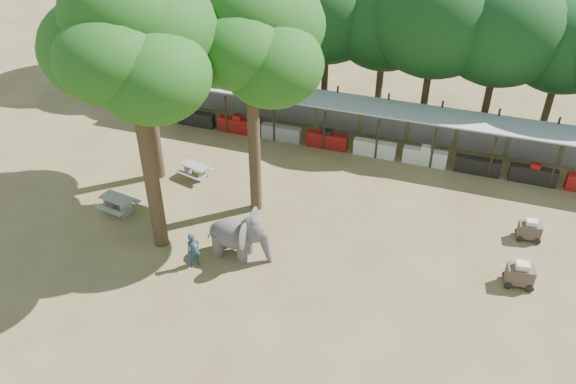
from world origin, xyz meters
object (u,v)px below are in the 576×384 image
(elephant, at_px, (239,235))
(handler, at_px, (194,250))
(yard_tree_center, at_px, (130,43))
(cart_front, at_px, (520,274))
(picnic_table_near, at_px, (118,202))
(picnic_table_far, at_px, (196,169))
(cart_back, at_px, (530,230))
(yard_tree_back, at_px, (249,36))
(yard_tree_left, at_px, (137,22))

(elephant, relative_size, handler, 1.75)
(yard_tree_center, xyz_separation_m, cart_front, (15.35, 2.32, -8.64))
(picnic_table_near, bearing_deg, cart_front, 13.24)
(picnic_table_far, distance_m, cart_back, 16.68)
(yard_tree_back, height_order, picnic_table_near, yard_tree_back)
(handler, bearing_deg, cart_front, -41.24)
(picnic_table_near, bearing_deg, yard_tree_left, 98.99)
(handler, xyz_separation_m, cart_back, (13.49, 6.68, -0.31))
(elephant, height_order, picnic_table_far, elephant)
(elephant, xyz_separation_m, cart_back, (11.91, 5.40, -0.60))
(yard_tree_back, relative_size, picnic_table_far, 6.38)
(yard_tree_left, xyz_separation_m, cart_front, (18.35, -2.68, -7.63))
(yard_tree_center, height_order, picnic_table_far, yard_tree_center)
(handler, height_order, picnic_table_far, handler)
(elephant, bearing_deg, cart_back, 23.29)
(picnic_table_near, height_order, picnic_table_far, picnic_table_near)
(picnic_table_far, bearing_deg, cart_front, 3.76)
(elephant, xyz_separation_m, picnic_table_far, (-4.76, 5.06, -0.62))
(elephant, distance_m, handler, 2.05)
(yard_tree_left, distance_m, elephant, 10.93)
(yard_tree_back, bearing_deg, picnic_table_near, -155.62)
(cart_front, bearing_deg, yard_tree_left, 164.57)
(yard_tree_back, relative_size, cart_back, 9.96)
(yard_tree_back, distance_m, picnic_table_far, 9.06)
(elephant, bearing_deg, yard_tree_left, 144.02)
(picnic_table_near, bearing_deg, yard_tree_center, -12.32)
(cart_back, bearing_deg, yard_tree_back, -179.31)
(picnic_table_far, bearing_deg, yard_tree_left, -157.60)
(picnic_table_far, distance_m, cart_front, 16.56)
(cart_front, bearing_deg, picnic_table_far, 162.51)
(picnic_table_far, height_order, cart_back, cart_back)
(handler, relative_size, picnic_table_near, 0.88)
(yard_tree_left, bearing_deg, elephant, -34.87)
(yard_tree_left, distance_m, cart_front, 20.05)
(cart_front, bearing_deg, picnic_table_near, 176.20)
(elephant, distance_m, picnic_table_near, 6.99)
(yard_tree_center, xyz_separation_m, elephant, (3.83, 0.24, -8.09))
(elephant, relative_size, picnic_table_far, 1.62)
(cart_front, bearing_deg, elephant, -176.90)
(elephant, distance_m, cart_back, 13.10)
(cart_back, bearing_deg, handler, -160.34)
(elephant, bearing_deg, cart_front, 9.10)
(yard_tree_left, xyz_separation_m, yard_tree_back, (6.00, -1.00, 0.34))
(elephant, bearing_deg, yard_tree_center, -177.47)
(elephant, xyz_separation_m, picnic_table_near, (-6.89, 1.01, -0.57))
(yard_tree_left, height_order, handler, yard_tree_left)
(handler, bearing_deg, cart_back, -29.25)
(handler, bearing_deg, picnic_table_far, 61.14)
(picnic_table_near, xyz_separation_m, cart_back, (18.80, 4.39, -0.03))
(yard_tree_center, relative_size, handler, 7.29)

